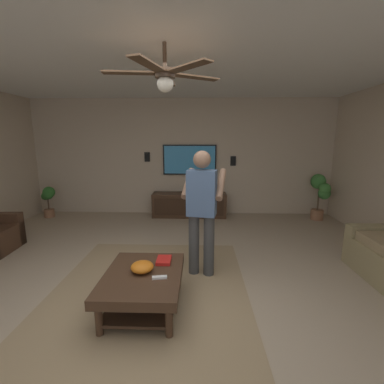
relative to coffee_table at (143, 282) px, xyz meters
The scene contains 18 objects.
ground_plane 0.34m from the coffee_table, 92.82° to the right, with size 8.94×8.94×0.00m, color tan.
wall_back_tv 3.92m from the coffee_table, ahead, with size 0.10×7.24×2.70m, color #C6B299.
ceiling_slab 2.46m from the coffee_table, 92.82° to the right, with size 7.65×7.24×0.10m, color white.
area_rug 0.35m from the coffee_table, ahead, with size 2.96×2.31×0.01m, color #9E8460.
coffee_table is the anchor object (origin of this frame).
media_console 3.45m from the coffee_table, ahead, with size 0.45×1.70×0.55m.
tv 3.83m from the coffee_table, ahead, with size 0.05×1.25×0.70m.
person_standing 1.16m from the coffee_table, 39.41° to the right, with size 0.61×0.61×1.64m.
potted_plant_tall 4.67m from the coffee_table, 44.66° to the right, with size 0.47×0.37×1.02m.
potted_plant_short 4.36m from the coffee_table, 41.56° to the left, with size 0.29×0.30×0.72m.
bowl 0.16m from the coffee_table, 18.67° to the left, with size 0.24×0.24×0.11m, color orange.
remote_white 0.25m from the coffee_table, 117.81° to the right, with size 0.15×0.04×0.02m, color white.
remote_black 0.18m from the coffee_table, 19.45° to the left, with size 0.15×0.04×0.02m, color black.
book 0.35m from the coffee_table, 34.64° to the right, with size 0.22×0.16×0.04m, color red.
vase_round 3.54m from the coffee_table, 10.53° to the right, with size 0.22×0.22×0.22m, color teal.
wall_speaker_left 4.05m from the coffee_table, 20.35° to the right, with size 0.06×0.12×0.22m, color black.
wall_speaker_right 3.90m from the coffee_table, 10.11° to the left, with size 0.06×0.12×0.22m, color black.
ceiling_fan 2.11m from the coffee_table, 49.83° to the right, with size 1.19×1.16×0.46m.
Camera 1 is at (-2.49, -0.43, 1.77)m, focal length 24.48 mm.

